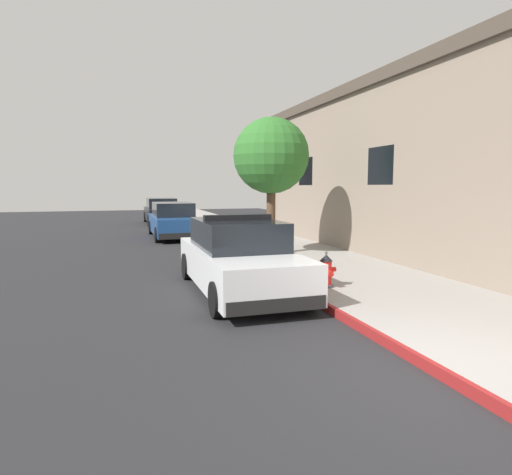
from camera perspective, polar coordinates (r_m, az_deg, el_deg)
name	(u,v)px	position (r m, az deg, el deg)	size (l,w,h in m)	color
ground_plane	(101,265)	(14.36, -19.28, -3.37)	(29.34, 60.00, 0.20)	#232326
sidewalk_pavement	(285,251)	(15.34, 3.70, -1.71)	(3.65, 60.00, 0.16)	gray
curb_painted_edge	(232,253)	(14.77, -3.06, -2.03)	(0.08, 60.00, 0.16)	maroon
storefront_building	(451,169)	(14.98, 23.77, 8.03)	(5.26, 19.17, 5.60)	gray
police_cruiser	(239,258)	(9.65, -2.24, -2.64)	(1.94, 4.84, 1.68)	white
parked_car_silver_ahead	(173,221)	(20.29, -10.54, 2.10)	(1.94, 4.84, 1.56)	navy
parked_car_dark_far	(162,212)	(27.92, -12.01, 3.27)	(1.94, 4.84, 1.56)	black
fire_hydrant	(326,271)	(9.57, 8.98, -4.24)	(0.44, 0.40, 0.76)	#4C4C51
street_tree	(271,156)	(13.99, 1.96, 10.34)	(2.35, 2.35, 4.25)	brown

